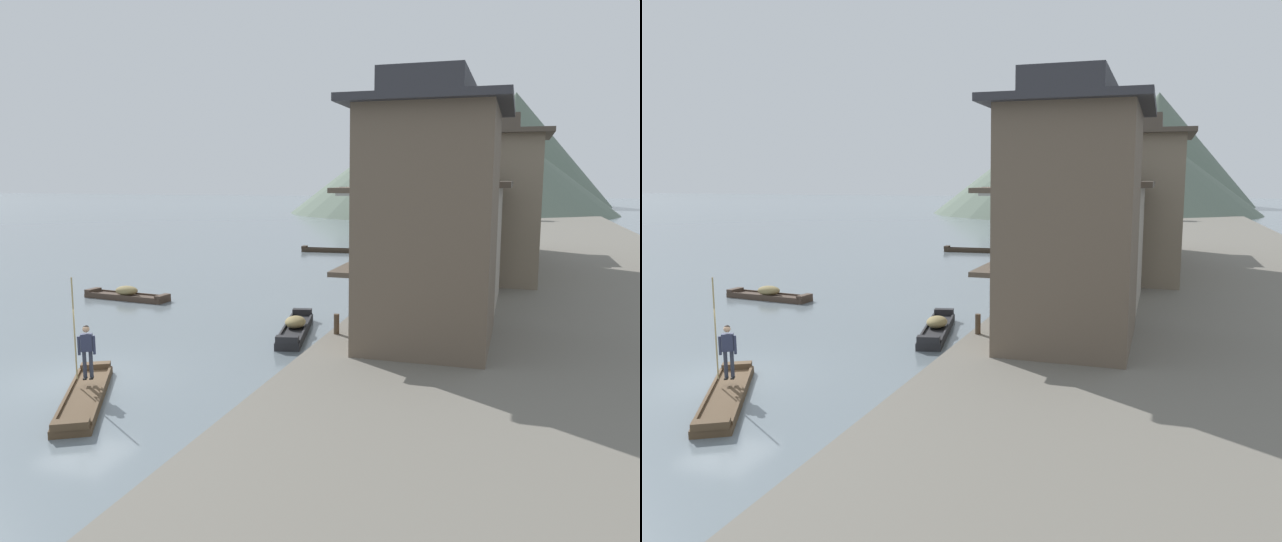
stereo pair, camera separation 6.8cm
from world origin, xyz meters
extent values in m
plane|color=slate|center=(0.00, 0.00, 0.00)|extent=(400.00, 400.00, 0.00)
cube|color=#6B665B|center=(15.27, 30.00, 0.32)|extent=(18.00, 110.00, 0.65)
cube|color=brown|center=(1.31, -1.57, 0.10)|extent=(3.50, 4.99, 0.20)
cube|color=brown|center=(2.56, -3.68, 0.30)|extent=(0.95, 0.76, 0.18)
cube|color=brown|center=(0.06, 0.55, 0.30)|extent=(0.95, 0.76, 0.18)
cube|color=brown|center=(1.70, -1.33, 0.24)|extent=(2.46, 4.10, 0.08)
cube|color=brown|center=(0.92, -1.80, 0.24)|extent=(2.46, 4.10, 0.08)
cube|color=black|center=(0.97, -0.81, 0.41)|extent=(0.20, 0.24, 0.05)
cylinder|color=#333847|center=(0.95, -0.78, 0.83)|extent=(0.11, 0.11, 0.78)
cube|color=black|center=(0.81, -0.90, 0.41)|extent=(0.20, 0.24, 0.05)
cylinder|color=#333847|center=(0.79, -0.87, 0.83)|extent=(0.11, 0.11, 0.78)
cube|color=#2D334C|center=(0.87, -0.82, 1.48)|extent=(0.38, 0.33, 0.52)
cylinder|color=#2D334C|center=(1.08, -0.77, 1.41)|extent=(0.08, 0.08, 0.56)
cylinder|color=#2D334C|center=(0.72, -0.98, 1.41)|extent=(0.08, 0.08, 0.56)
sphere|color=tan|center=(0.87, -0.82, 1.88)|extent=(0.20, 0.20, 0.20)
sphere|color=black|center=(0.87, -0.81, 1.90)|extent=(0.18, 0.18, 0.18)
cylinder|color=tan|center=(0.66, -1.06, 1.93)|extent=(0.04, 0.04, 3.00)
cube|color=#232326|center=(4.36, 7.37, 0.14)|extent=(2.02, 5.15, 0.29)
cube|color=#232326|center=(3.84, 9.70, 0.41)|extent=(0.89, 0.53, 0.26)
cube|color=#232326|center=(4.89, 5.04, 0.41)|extent=(0.89, 0.53, 0.26)
cube|color=#232326|center=(3.95, 7.28, 0.33)|extent=(1.08, 4.48, 0.08)
cube|color=#232326|center=(4.78, 7.46, 0.33)|extent=(1.08, 4.48, 0.08)
ellipsoid|color=olive|center=(4.36, 7.37, 0.51)|extent=(1.07, 1.32, 0.46)
cube|color=#33281E|center=(3.99, 48.20, 0.12)|extent=(1.92, 4.43, 0.25)
cube|color=#33281E|center=(3.62, 50.16, 0.36)|extent=(1.07, 0.55, 0.22)
cube|color=#33281E|center=(4.37, 46.24, 0.36)|extent=(1.07, 0.55, 0.22)
cube|color=#33281E|center=(3.48, 48.10, 0.29)|extent=(0.79, 3.74, 0.08)
cube|color=#33281E|center=(4.51, 48.30, 0.29)|extent=(0.79, 3.74, 0.08)
cube|color=#33281E|center=(4.54, 42.99, 0.10)|extent=(1.37, 4.33, 0.21)
cube|color=#33281E|center=(4.38, 44.97, 0.30)|extent=(0.95, 0.43, 0.18)
cube|color=#33281E|center=(4.70, 41.02, 0.30)|extent=(0.95, 0.43, 0.18)
cube|color=#33281E|center=(4.07, 42.95, 0.25)|extent=(0.38, 3.76, 0.08)
cube|color=#33281E|center=(5.01, 43.03, 0.25)|extent=(0.38, 3.76, 0.08)
ellipsoid|color=olive|center=(4.54, 42.99, 0.46)|extent=(1.03, 1.37, 0.51)
cube|color=#33281E|center=(4.63, 22.23, 0.10)|extent=(1.85, 4.67, 0.19)
cube|color=#33281E|center=(4.29, 24.32, 0.28)|extent=(1.06, 0.52, 0.17)
cube|color=#33281E|center=(4.98, 20.13, 0.28)|extent=(1.06, 0.52, 0.17)
cube|color=#33281E|center=(4.12, 22.14, 0.23)|extent=(0.74, 4.00, 0.08)
cube|color=#33281E|center=(5.15, 22.31, 0.23)|extent=(0.74, 4.00, 0.08)
cube|color=#423328|center=(-6.49, 11.64, 0.11)|extent=(4.91, 1.48, 0.21)
cube|color=#423328|center=(-4.23, 11.40, 0.31)|extent=(0.45, 0.92, 0.19)
cube|color=#423328|center=(-8.74, 11.87, 0.31)|extent=(0.45, 0.92, 0.19)
cube|color=#423328|center=(-6.44, 12.09, 0.25)|extent=(4.32, 0.53, 0.08)
cube|color=#423328|center=(-6.54, 11.19, 0.25)|extent=(4.32, 0.53, 0.08)
ellipsoid|color=olive|center=(-6.49, 11.64, 0.46)|extent=(1.33, 1.01, 0.49)
cube|color=brown|center=(4.91, 34.78, 0.11)|extent=(1.63, 5.63, 0.22)
cube|color=brown|center=(5.26, 37.39, 0.32)|extent=(0.84, 0.46, 0.20)
cube|color=brown|center=(4.56, 32.17, 0.32)|extent=(0.84, 0.46, 0.20)
cube|color=brown|center=(4.51, 34.83, 0.26)|extent=(0.76, 5.03, 0.08)
cube|color=brown|center=(5.31, 34.72, 0.26)|extent=(0.76, 5.03, 0.08)
cube|color=#33281E|center=(-2.04, 34.94, 0.12)|extent=(5.79, 1.22, 0.25)
cube|color=#33281E|center=(-4.76, 34.80, 0.36)|extent=(0.40, 0.83, 0.22)
cube|color=#33281E|center=(0.68, 35.09, 0.36)|extent=(0.40, 0.83, 0.22)
cube|color=#33281E|center=(-2.02, 34.53, 0.29)|extent=(5.25, 0.37, 0.08)
cube|color=#33281E|center=(-2.06, 35.36, 0.29)|extent=(5.25, 0.37, 0.08)
cube|color=#33281E|center=(2.07, 59.11, 0.14)|extent=(3.22, 4.10, 0.28)
cube|color=#33281E|center=(3.13, 57.50, 0.41)|extent=(1.05, 0.86, 0.25)
cube|color=#33281E|center=(1.02, 60.73, 0.41)|extent=(1.05, 0.86, 0.25)
cube|color=#33281E|center=(2.51, 59.40, 0.32)|extent=(2.07, 3.11, 0.08)
cube|color=#33281E|center=(1.63, 58.83, 0.32)|extent=(2.07, 3.11, 0.08)
ellipsoid|color=olive|center=(2.07, 59.11, 0.56)|extent=(1.63, 1.75, 0.56)
cube|color=brown|center=(9.90, 5.68, 4.55)|extent=(4.17, 5.87, 7.80)
cube|color=#4D4135|center=(7.46, 5.68, 3.25)|extent=(0.70, 5.87, 0.16)
cube|color=#4D4135|center=(7.46, 5.68, 5.85)|extent=(0.70, 5.87, 0.16)
cube|color=#2D2D33|center=(9.90, 5.68, 8.57)|extent=(5.07, 6.77, 0.24)
cube|color=#2D2D33|center=(9.90, 5.68, 9.04)|extent=(2.50, 6.77, 0.70)
cube|color=gray|center=(9.87, 13.00, 3.25)|extent=(4.12, 5.97, 5.20)
cube|color=gray|center=(7.46, 13.00, 3.25)|extent=(0.70, 5.97, 0.16)
cube|color=#4C4238|center=(9.87, 13.00, 5.97)|extent=(5.02, 6.87, 0.24)
cube|color=#4C4238|center=(9.87, 13.00, 6.44)|extent=(2.47, 6.87, 0.70)
cube|color=#7F705B|center=(10.79, 20.46, 4.55)|extent=(5.96, 6.64, 7.80)
cube|color=brown|center=(7.46, 20.46, 3.25)|extent=(0.70, 6.64, 0.16)
cube|color=brown|center=(7.46, 20.46, 5.85)|extent=(0.70, 6.64, 0.16)
cube|color=#4C4238|center=(10.79, 20.46, 8.57)|extent=(6.86, 7.54, 0.24)
cube|color=#4C4238|center=(10.79, 20.46, 9.04)|extent=(3.58, 7.54, 0.70)
cube|color=#75604C|center=(10.24, 27.35, 4.55)|extent=(4.85, 5.82, 7.80)
cube|color=brown|center=(7.46, 27.35, 3.25)|extent=(0.70, 5.82, 0.16)
cube|color=brown|center=(7.46, 27.35, 5.85)|extent=(0.70, 5.82, 0.16)
cube|color=#2D2D33|center=(10.24, 27.35, 8.57)|extent=(5.75, 6.72, 0.24)
cube|color=#2D2D33|center=(10.24, 27.35, 9.04)|extent=(2.91, 6.72, 0.70)
cube|color=#7F705B|center=(10.22, 34.62, 3.25)|extent=(4.81, 5.55, 5.20)
cube|color=brown|center=(7.46, 34.62, 3.25)|extent=(0.70, 5.55, 0.16)
cube|color=#3D3838|center=(10.22, 34.62, 5.97)|extent=(5.71, 6.45, 0.24)
cube|color=#3D3838|center=(10.22, 34.62, 6.44)|extent=(2.89, 6.45, 0.70)
cylinder|color=#473828|center=(6.62, 5.51, 1.01)|extent=(0.20, 0.20, 0.73)
cylinder|color=#473828|center=(6.62, 15.88, 1.02)|extent=(0.20, 0.20, 0.74)
cube|color=gray|center=(0.00, 73.72, 3.99)|extent=(26.13, 2.40, 0.60)
cylinder|color=gray|center=(-7.84, 73.72, 1.84)|extent=(1.80, 1.80, 3.69)
cylinder|color=gray|center=(7.84, 73.72, 1.84)|extent=(1.80, 1.80, 3.69)
cube|color=gray|center=(0.00, 74.72, 4.64)|extent=(26.13, 0.30, 0.70)
cone|color=#5B6B5B|center=(10.93, 136.33, 12.75)|extent=(42.71, 42.71, 25.50)
cone|color=#5B6B5B|center=(0.10, 101.65, 11.15)|extent=(58.16, 58.16, 22.30)
camera|label=1|loc=(12.73, -15.56, 6.21)|focal=34.99mm
camera|label=2|loc=(12.80, -15.54, 6.21)|focal=34.99mm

